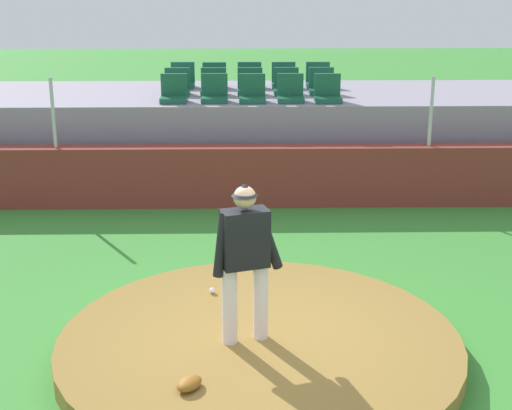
# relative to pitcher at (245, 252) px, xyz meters

# --- Properties ---
(ground_plane) EXTENTS (60.00, 60.00, 0.00)m
(ground_plane) POSITION_rel_pitcher_xyz_m (0.15, 0.05, -1.24)
(ground_plane) COLOR #3B8B34
(pitchers_mound) EXTENTS (4.38, 4.38, 0.22)m
(pitchers_mound) POSITION_rel_pitcher_xyz_m (0.15, 0.05, -1.13)
(pitchers_mound) COLOR olive
(pitchers_mound) RESTS_ON ground_plane
(pitcher) EXTENTS (0.76, 0.39, 1.75)m
(pitcher) POSITION_rel_pitcher_xyz_m (0.00, 0.00, 0.00)
(pitcher) COLOR white
(pitcher) RESTS_ON pitchers_mound
(baseball) EXTENTS (0.07, 0.07, 0.07)m
(baseball) POSITION_rel_pitcher_xyz_m (-0.40, 1.20, -0.98)
(baseball) COLOR white
(baseball) RESTS_ON pitchers_mound
(fielding_glove) EXTENTS (0.33, 0.36, 0.11)m
(fielding_glove) POSITION_rel_pitcher_xyz_m (-0.54, -0.97, -0.96)
(fielding_glove) COLOR #90581A
(fielding_glove) RESTS_ON pitchers_mound
(brick_barrier) EXTENTS (13.39, 0.40, 1.06)m
(brick_barrier) POSITION_rel_pitcher_xyz_m (0.15, 5.41, -0.71)
(brick_barrier) COLOR maroon
(brick_barrier) RESTS_ON ground_plane
(fence_post_left) EXTENTS (0.06, 0.06, 1.19)m
(fence_post_left) POSITION_rel_pitcher_xyz_m (-3.21, 5.41, 0.42)
(fence_post_left) COLOR silver
(fence_post_left) RESTS_ON brick_barrier
(fence_post_right) EXTENTS (0.06, 0.06, 1.19)m
(fence_post_right) POSITION_rel_pitcher_xyz_m (3.20, 5.41, 0.42)
(fence_post_right) COLOR silver
(fence_post_right) RESTS_ON brick_barrier
(bleacher_platform) EXTENTS (13.22, 3.06, 1.63)m
(bleacher_platform) POSITION_rel_pitcher_xyz_m (0.15, 7.56, -0.43)
(bleacher_platform) COLOR #93899B
(bleacher_platform) RESTS_ON ground_plane
(stadium_chair_0) EXTENTS (0.48, 0.44, 0.50)m
(stadium_chair_0) POSITION_rel_pitcher_xyz_m (-1.26, 6.57, 0.54)
(stadium_chair_0) COLOR #1A573E
(stadium_chair_0) RESTS_ON bleacher_platform
(stadium_chair_1) EXTENTS (0.48, 0.44, 0.50)m
(stadium_chair_1) POSITION_rel_pitcher_xyz_m (-0.52, 6.58, 0.54)
(stadium_chair_1) COLOR #1A573E
(stadium_chair_1) RESTS_ON bleacher_platform
(stadium_chair_2) EXTENTS (0.48, 0.44, 0.50)m
(stadium_chair_2) POSITION_rel_pitcher_xyz_m (0.17, 6.54, 0.54)
(stadium_chair_2) COLOR #1A573E
(stadium_chair_2) RESTS_ON bleacher_platform
(stadium_chair_3) EXTENTS (0.48, 0.44, 0.50)m
(stadium_chair_3) POSITION_rel_pitcher_xyz_m (0.87, 6.56, 0.54)
(stadium_chair_3) COLOR #1A573E
(stadium_chair_3) RESTS_ON bleacher_platform
(stadium_chair_4) EXTENTS (0.48, 0.44, 0.50)m
(stadium_chair_4) POSITION_rel_pitcher_xyz_m (1.55, 6.53, 0.54)
(stadium_chair_4) COLOR #1A573E
(stadium_chair_4) RESTS_ON bleacher_platform
(stadium_chair_5) EXTENTS (0.48, 0.44, 0.50)m
(stadium_chair_5) POSITION_rel_pitcher_xyz_m (-1.27, 7.37, 0.54)
(stadium_chair_5) COLOR #1A573E
(stadium_chair_5) RESTS_ON bleacher_platform
(stadium_chair_6) EXTENTS (0.48, 0.44, 0.50)m
(stadium_chair_6) POSITION_rel_pitcher_xyz_m (-0.57, 7.36, 0.54)
(stadium_chair_6) COLOR #1A573E
(stadium_chair_6) RESTS_ON bleacher_platform
(stadium_chair_7) EXTENTS (0.48, 0.44, 0.50)m
(stadium_chair_7) POSITION_rel_pitcher_xyz_m (0.14, 7.36, 0.54)
(stadium_chair_7) COLOR #1A573E
(stadium_chair_7) RESTS_ON bleacher_platform
(stadium_chair_8) EXTENTS (0.48, 0.44, 0.50)m
(stadium_chair_8) POSITION_rel_pitcher_xyz_m (0.84, 7.38, 0.54)
(stadium_chair_8) COLOR #1A573E
(stadium_chair_8) RESTS_ON bleacher_platform
(stadium_chair_9) EXTENTS (0.48, 0.44, 0.50)m
(stadium_chair_9) POSITION_rel_pitcher_xyz_m (1.53, 7.38, 0.54)
(stadium_chair_9) COLOR #1A573E
(stadium_chair_9) RESTS_ON bleacher_platform
(stadium_chair_10) EXTENTS (0.48, 0.44, 0.50)m
(stadium_chair_10) POSITION_rel_pitcher_xyz_m (-1.22, 8.22, 0.54)
(stadium_chair_10) COLOR #1A573E
(stadium_chair_10) RESTS_ON bleacher_platform
(stadium_chair_11) EXTENTS (0.48, 0.44, 0.50)m
(stadium_chair_11) POSITION_rel_pitcher_xyz_m (-0.57, 8.16, 0.54)
(stadium_chair_11) COLOR #1A573E
(stadium_chair_11) RESTS_ON bleacher_platform
(stadium_chair_12) EXTENTS (0.48, 0.44, 0.50)m
(stadium_chair_12) POSITION_rel_pitcher_xyz_m (0.14, 8.20, 0.54)
(stadium_chair_12) COLOR #1A573E
(stadium_chair_12) RESTS_ON bleacher_platform
(stadium_chair_13) EXTENTS (0.48, 0.44, 0.50)m
(stadium_chair_13) POSITION_rel_pitcher_xyz_m (0.84, 8.19, 0.54)
(stadium_chair_13) COLOR #1A573E
(stadium_chair_13) RESTS_ON bleacher_platform
(stadium_chair_14) EXTENTS (0.48, 0.44, 0.50)m
(stadium_chair_14) POSITION_rel_pitcher_xyz_m (1.54, 8.19, 0.54)
(stadium_chair_14) COLOR #1A573E
(stadium_chair_14) RESTS_ON bleacher_platform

